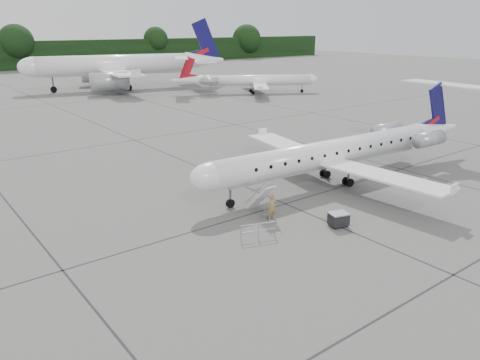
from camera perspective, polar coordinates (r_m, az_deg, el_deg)
ground at (r=34.84m, az=12.69°, el=-2.89°), size 320.00×320.00×0.00m
main_regional_jet at (r=38.05m, az=10.90°, el=4.75°), size 29.36×21.92×7.24m
airstair at (r=31.88m, az=2.57°, el=-2.27°), size 0.98×2.26×2.27m
passenger at (r=31.04m, az=3.95°, el=-3.35°), size 0.74×0.58×1.80m
safety_railing at (r=28.45m, az=2.25°, el=-6.29°), size 2.11×0.78×1.00m
baggage_cart at (r=30.83m, az=11.91°, el=-4.70°), size 1.35×1.20×0.99m
bg_narrowbody at (r=98.93m, az=-15.09°, el=14.53°), size 43.37×35.62×13.61m
bg_regional_right at (r=90.49m, az=2.09°, el=12.68°), size 32.25×29.64×6.90m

